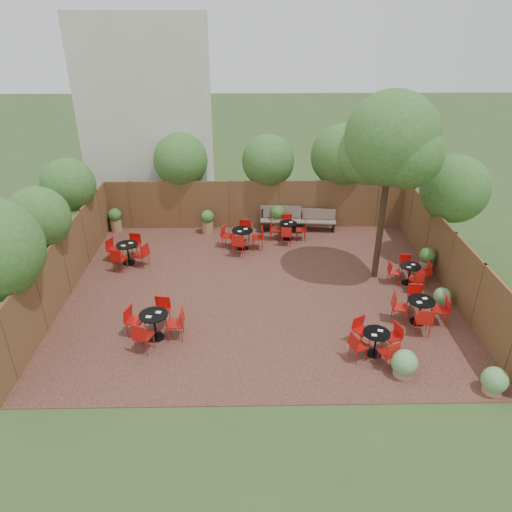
{
  "coord_description": "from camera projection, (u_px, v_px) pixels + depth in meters",
  "views": [
    {
      "loc": [
        -0.33,
        -13.07,
        8.06
      ],
      "look_at": [
        -0.08,
        0.5,
        1.0
      ],
      "focal_mm": 33.53,
      "sensor_mm": 36.0,
      "label": 1
    }
  ],
  "objects": [
    {
      "name": "bistro_tables",
      "position": [
        273.0,
        276.0,
        15.28
      ],
      "size": [
        10.92,
        8.46,
        0.89
      ],
      "color": "black",
      "rests_on": "courtyard_paving"
    },
    {
      "name": "courtyard_tree",
      "position": [
        391.0,
        145.0,
        14.05
      ],
      "size": [
        2.91,
        2.83,
        6.05
      ],
      "rotation": [
        0.0,
        0.0,
        0.21
      ],
      "color": "black",
      "rests_on": "courtyard_paving"
    },
    {
      "name": "neighbour_building",
      "position": [
        150.0,
        114.0,
        20.49
      ],
      "size": [
        5.0,
        4.0,
        8.0
      ],
      "primitive_type": "cube",
      "color": "beige",
      "rests_on": "ground"
    },
    {
      "name": "park_bench_left",
      "position": [
        281.0,
        219.0,
        19.19
      ],
      "size": [
        1.67,
        0.65,
        1.01
      ],
      "rotation": [
        0.0,
        0.0,
        -0.07
      ],
      "color": "brown",
      "rests_on": "courtyard_paving"
    },
    {
      "name": "low_shrubs",
      "position": [
        444.0,
        351.0,
        12.1
      ],
      "size": [
        2.67,
        4.28,
        0.7
      ],
      "color": "#946F4A",
      "rests_on": "courtyard_paving"
    },
    {
      "name": "planters",
      "position": [
        254.0,
        227.0,
        18.37
      ],
      "size": [
        11.83,
        4.31,
        1.06
      ],
      "color": "#946F4A",
      "rests_on": "courtyard_paving"
    },
    {
      "name": "courtyard_paving",
      "position": [
        259.0,
        291.0,
        15.31
      ],
      "size": [
        12.0,
        10.0,
        0.02
      ],
      "primitive_type": "cube",
      "color": "#321714",
      "rests_on": "ground"
    },
    {
      "name": "fence_back",
      "position": [
        256.0,
        205.0,
        19.29
      ],
      "size": [
        12.0,
        0.08,
        2.0
      ],
      "primitive_type": "cube",
      "color": "brown",
      "rests_on": "ground"
    },
    {
      "name": "fence_left",
      "position": [
        65.0,
        265.0,
        14.75
      ],
      "size": [
        0.08,
        10.0,
        2.0
      ],
      "primitive_type": "cube",
      "color": "brown",
      "rests_on": "ground"
    },
    {
      "name": "fence_right",
      "position": [
        450.0,
        262.0,
        14.95
      ],
      "size": [
        0.08,
        10.0,
        2.0
      ],
      "primitive_type": "cube",
      "color": "brown",
      "rests_on": "ground"
    },
    {
      "name": "overhang_foliage",
      "position": [
        219.0,
        185.0,
        16.3
      ],
      "size": [
        15.76,
        10.9,
        2.66
      ],
      "color": "#2E5E1E",
      "rests_on": "ground"
    },
    {
      "name": "park_bench_right",
      "position": [
        318.0,
        220.0,
        19.24
      ],
      "size": [
        1.46,
        0.59,
        0.88
      ],
      "rotation": [
        0.0,
        0.0,
        -0.09
      ],
      "color": "brown",
      "rests_on": "courtyard_paving"
    },
    {
      "name": "ground",
      "position": [
        259.0,
        291.0,
        15.31
      ],
      "size": [
        80.0,
        80.0,
        0.0
      ],
      "primitive_type": "plane",
      "color": "#354F23",
      "rests_on": "ground"
    }
  ]
}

